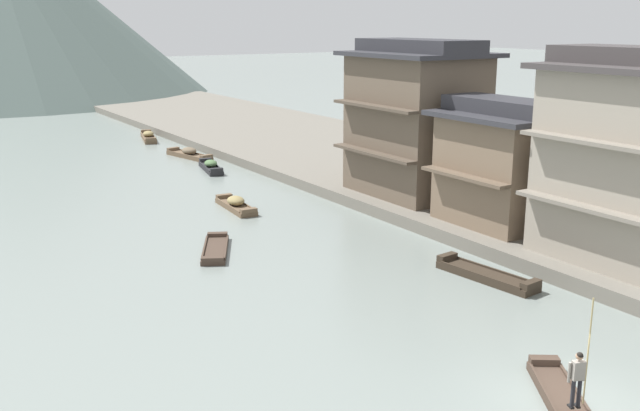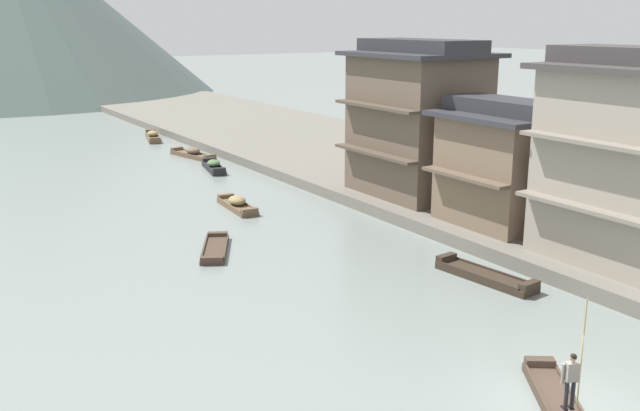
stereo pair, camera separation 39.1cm
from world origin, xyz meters
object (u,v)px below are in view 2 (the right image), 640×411
(boat_moored_nearest, at_px, (153,136))
(house_waterfront_nearest, at_px, (630,158))
(boatman_person, at_px, (572,374))
(boat_foreground_poled, at_px, (559,404))
(boat_moored_third, at_px, (193,154))
(boat_midriver_upstream, at_px, (215,249))
(boat_moored_second, at_px, (485,276))
(house_waterfront_second, at_px, (501,163))
(boat_moored_far, at_px, (237,204))
(boat_midriver_drifting, at_px, (214,166))
(house_waterfront_tall, at_px, (417,119))

(boat_moored_nearest, xyz_separation_m, house_waterfront_nearest, (5.20, -44.66, 4.68))
(boatman_person, bearing_deg, boat_foreground_poled, 57.25)
(boat_moored_third, bearing_deg, boat_midriver_upstream, -109.32)
(boatman_person, bearing_deg, boat_midriver_upstream, 96.31)
(boat_moored_second, distance_m, boat_midriver_upstream, 12.29)
(boat_moored_third, xyz_separation_m, house_waterfront_second, (4.93, -27.84, 3.37))
(boat_foreground_poled, xyz_separation_m, boat_moored_nearest, (5.79, 50.98, 0.12))
(boat_midriver_upstream, bearing_deg, house_waterfront_nearest, -40.71)
(boat_moored_second, height_order, boat_moored_far, boat_moored_far)
(boat_moored_second, relative_size, house_waterfront_second, 0.76)
(boatman_person, distance_m, boat_midriver_drifting, 36.32)
(house_waterfront_nearest, bearing_deg, house_waterfront_second, 94.26)
(house_waterfront_second, height_order, house_waterfront_tall, house_waterfront_tall)
(boat_foreground_poled, bearing_deg, house_waterfront_nearest, 29.89)
(boat_midriver_upstream, height_order, house_waterfront_second, house_waterfront_second)
(boat_moored_nearest, height_order, boat_midriver_upstream, boat_moored_nearest)
(boat_moored_nearest, relative_size, boat_moored_third, 1.08)
(boat_midriver_drifting, distance_m, boat_midriver_upstream, 18.88)
(boatman_person, xyz_separation_m, boat_midriver_drifting, (5.36, 35.91, -1.19))
(boat_foreground_poled, height_order, boatman_person, boatman_person)
(boat_moored_far, relative_size, house_waterfront_tall, 0.48)
(house_waterfront_tall, bearing_deg, boatman_person, -118.99)
(boat_foreground_poled, bearing_deg, house_waterfront_tall, 61.13)
(house_waterfront_second, bearing_deg, boat_midriver_drifting, 103.97)
(boatman_person, distance_m, boat_moored_second, 11.02)
(boat_moored_far, distance_m, house_waterfront_second, 14.85)
(boat_moored_nearest, distance_m, boat_midriver_upstream, 34.10)
(boat_midriver_drifting, relative_size, house_waterfront_nearest, 0.50)
(boat_foreground_poled, xyz_separation_m, boat_moored_third, (5.56, 40.79, 0.13))
(boatman_person, height_order, boat_moored_second, boatman_person)
(boat_moored_second, xyz_separation_m, boat_moored_third, (0.06, 32.24, 0.10))
(boatman_person, xyz_separation_m, boat_moored_third, (5.98, 41.44, -1.18))
(boat_foreground_poled, distance_m, boat_midriver_upstream, 18.07)
(boat_moored_second, xyz_separation_m, boat_midriver_upstream, (-7.97, 9.35, -0.05))
(boat_foreground_poled, xyz_separation_m, boatman_person, (-0.42, -0.65, 1.31))
(boat_foreground_poled, xyz_separation_m, boat_moored_second, (5.51, 8.55, 0.03))
(boat_moored_far, bearing_deg, house_waterfront_tall, -24.35)
(boatman_person, distance_m, boat_moored_third, 41.89)
(boat_midriver_drifting, distance_m, house_waterfront_nearest, 29.93)
(boat_moored_nearest, bearing_deg, house_waterfront_nearest, -83.36)
(house_waterfront_nearest, bearing_deg, boat_moored_second, 157.83)
(boat_moored_nearest, xyz_separation_m, house_waterfront_tall, (5.35, -30.78, 4.67))
(boat_moored_second, height_order, boat_moored_third, boat_moored_third)
(boat_moored_second, distance_m, boat_moored_third, 32.24)
(boat_moored_second, height_order, house_waterfront_tall, house_waterfront_tall)
(boat_foreground_poled, distance_m, house_waterfront_tall, 23.56)
(boat_foreground_poled, height_order, boat_moored_far, boat_moored_far)
(boat_midriver_upstream, bearing_deg, boatman_person, -83.69)
(boatman_person, height_order, boat_midriver_drifting, boatman_person)
(boat_moored_third, bearing_deg, boat_foreground_poled, -97.76)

